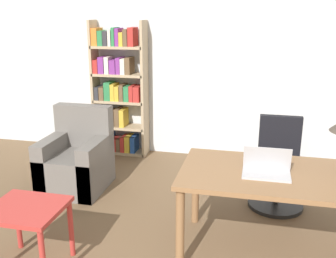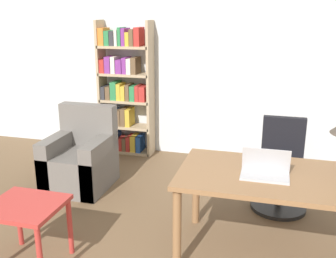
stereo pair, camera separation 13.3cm
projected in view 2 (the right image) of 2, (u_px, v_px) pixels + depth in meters
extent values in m
cube|color=silver|center=(219.00, 62.00, 5.31)|extent=(8.00, 0.06, 2.70)
cube|color=olive|center=(275.00, 177.00, 3.16)|extent=(1.55, 0.89, 0.04)
cylinder|color=olive|center=(177.00, 230.00, 3.09)|extent=(0.07, 0.07, 0.71)
cylinder|color=olive|center=(196.00, 189.00, 3.80)|extent=(0.07, 0.07, 0.71)
cube|color=#B2B2B7|center=(265.00, 177.00, 3.09)|extent=(0.38, 0.21, 0.02)
cube|color=#B2B2B7|center=(266.00, 160.00, 3.13)|extent=(0.38, 0.07, 0.21)
cube|color=navy|center=(266.00, 160.00, 3.14)|extent=(0.34, 0.05, 0.18)
cylinder|color=black|center=(278.00, 206.00, 4.17)|extent=(0.58, 0.58, 0.04)
cylinder|color=#262626|center=(279.00, 189.00, 4.11)|extent=(0.06, 0.06, 0.36)
cube|color=black|center=(281.00, 169.00, 4.04)|extent=(0.46, 0.46, 0.10)
cube|color=black|center=(283.00, 138.00, 4.14)|extent=(0.44, 0.08, 0.46)
cube|color=#B2332D|center=(25.00, 206.00, 3.11)|extent=(0.57, 0.52, 0.04)
cylinder|color=#B2332D|center=(40.00, 257.00, 2.91)|extent=(0.04, 0.04, 0.51)
cylinder|color=#B2332D|center=(19.00, 219.00, 3.46)|extent=(0.04, 0.04, 0.51)
cylinder|color=#B2332D|center=(70.00, 226.00, 3.33)|extent=(0.04, 0.04, 0.51)
cube|color=#66605B|center=(80.00, 169.00, 4.62)|extent=(0.69, 0.74, 0.44)
cube|color=#66605B|center=(89.00, 124.00, 4.75)|extent=(0.69, 0.16, 0.50)
cube|color=#66605B|center=(59.00, 160.00, 4.66)|extent=(0.16, 0.74, 0.61)
cube|color=#66605B|center=(100.00, 165.00, 4.53)|extent=(0.16, 0.74, 0.61)
cube|color=tan|center=(102.00, 88.00, 5.67)|extent=(0.04, 0.28, 1.89)
cube|color=tan|center=(151.00, 90.00, 5.48)|extent=(0.04, 0.28, 1.89)
cube|color=tan|center=(128.00, 150.00, 5.84)|extent=(0.73, 0.28, 0.04)
cube|color=#234C99|center=(107.00, 139.00, 5.88)|extent=(0.04, 0.24, 0.25)
cube|color=silver|center=(112.00, 142.00, 5.87)|extent=(0.08, 0.24, 0.19)
cube|color=#234C99|center=(116.00, 140.00, 5.84)|extent=(0.07, 0.24, 0.25)
cube|color=#B72D28|center=(122.00, 143.00, 5.83)|extent=(0.08, 0.24, 0.18)
cube|color=brown|center=(126.00, 143.00, 5.81)|extent=(0.06, 0.24, 0.19)
cube|color=#B72D28|center=(130.00, 143.00, 5.79)|extent=(0.06, 0.24, 0.22)
cube|color=gold|center=(135.00, 142.00, 5.77)|extent=(0.08, 0.24, 0.24)
cube|color=#234C99|center=(140.00, 143.00, 5.75)|extent=(0.07, 0.24, 0.23)
cube|color=tan|center=(127.00, 126.00, 5.73)|extent=(0.73, 0.28, 0.04)
cube|color=#234C99|center=(107.00, 116.00, 5.77)|extent=(0.06, 0.24, 0.23)
cube|color=#333338|center=(111.00, 115.00, 5.75)|extent=(0.07, 0.24, 0.25)
cube|color=#234C99|center=(116.00, 117.00, 5.74)|extent=(0.06, 0.24, 0.22)
cube|color=brown|center=(120.00, 117.00, 5.72)|extent=(0.07, 0.24, 0.23)
cube|color=brown|center=(125.00, 116.00, 5.70)|extent=(0.07, 0.24, 0.26)
cube|color=gold|center=(130.00, 117.00, 5.68)|extent=(0.07, 0.24, 0.25)
cube|color=tan|center=(126.00, 101.00, 5.62)|extent=(0.73, 0.28, 0.04)
cube|color=#333338|center=(106.00, 92.00, 5.67)|extent=(0.06, 0.24, 0.18)
cube|color=brown|center=(110.00, 92.00, 5.65)|extent=(0.07, 0.24, 0.19)
cube|color=#2D7F47|center=(116.00, 90.00, 5.62)|extent=(0.09, 0.24, 0.26)
cube|color=gold|center=(121.00, 91.00, 5.60)|extent=(0.06, 0.24, 0.23)
cube|color=gold|center=(125.00, 92.00, 5.59)|extent=(0.06, 0.24, 0.21)
cube|color=brown|center=(130.00, 92.00, 5.57)|extent=(0.06, 0.24, 0.23)
cube|color=#2D7F47|center=(134.00, 93.00, 5.55)|extent=(0.07, 0.24, 0.21)
cube|color=#B72D28|center=(139.00, 93.00, 5.54)|extent=(0.05, 0.24, 0.22)
cube|color=#B72D28|center=(144.00, 93.00, 5.52)|extent=(0.09, 0.24, 0.21)
cube|color=tan|center=(125.00, 74.00, 5.51)|extent=(0.73, 0.28, 0.04)
cube|color=#B72D28|center=(105.00, 66.00, 5.56)|extent=(0.07, 0.24, 0.19)
cube|color=#7F338C|center=(110.00, 64.00, 5.53)|extent=(0.08, 0.24, 0.23)
cube|color=silver|center=(116.00, 65.00, 5.51)|extent=(0.06, 0.24, 0.23)
cube|color=#7F338C|center=(121.00, 66.00, 5.50)|extent=(0.09, 0.24, 0.19)
cube|color=#7F338C|center=(127.00, 65.00, 5.47)|extent=(0.06, 0.24, 0.22)
cube|color=silver|center=(131.00, 66.00, 5.46)|extent=(0.06, 0.24, 0.21)
cube|color=brown|center=(136.00, 65.00, 5.44)|extent=(0.07, 0.24, 0.23)
cube|color=tan|center=(125.00, 47.00, 5.40)|extent=(0.73, 0.28, 0.04)
cube|color=orange|center=(104.00, 36.00, 5.44)|extent=(0.09, 0.24, 0.24)
cube|color=#2D7F47|center=(109.00, 38.00, 5.43)|extent=(0.07, 0.24, 0.20)
cube|color=#333338|center=(114.00, 38.00, 5.41)|extent=(0.06, 0.24, 0.20)
cube|color=silver|center=(118.00, 37.00, 5.39)|extent=(0.04, 0.24, 0.22)
cube|color=#2D7F47|center=(122.00, 36.00, 5.37)|extent=(0.04, 0.24, 0.24)
cube|color=#7F338C|center=(126.00, 37.00, 5.36)|extent=(0.05, 0.24, 0.24)
cube|color=gold|center=(130.00, 39.00, 5.35)|extent=(0.06, 0.24, 0.18)
cube|color=brown|center=(134.00, 37.00, 5.33)|extent=(0.06, 0.24, 0.22)
cube|color=#B72D28|center=(139.00, 37.00, 5.31)|extent=(0.08, 0.24, 0.25)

